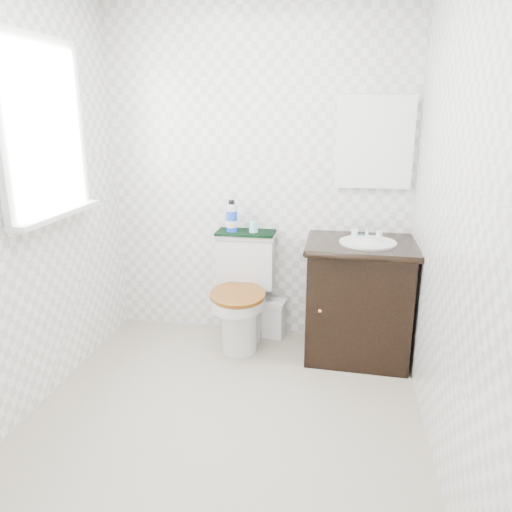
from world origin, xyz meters
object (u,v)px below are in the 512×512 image
(toilet, at_px, (243,297))
(mouthwash_bottle, at_px, (232,217))
(vanity, at_px, (360,296))
(trash_bin, at_px, (272,318))
(cup, at_px, (253,227))

(toilet, height_order, mouthwash_bottle, mouthwash_bottle)
(vanity, height_order, mouthwash_bottle, mouthwash_bottle)
(toilet, distance_m, vanity, 0.84)
(toilet, height_order, trash_bin, toilet)
(mouthwash_bottle, distance_m, cup, 0.17)
(trash_bin, xyz_separation_m, mouthwash_bottle, (-0.30, -0.02, 0.77))
(vanity, bearing_deg, cup, 167.45)
(mouthwash_bottle, relative_size, cup, 2.84)
(mouthwash_bottle, bearing_deg, vanity, -10.92)
(vanity, relative_size, cup, 11.44)
(trash_bin, relative_size, cup, 3.55)
(vanity, distance_m, mouthwash_bottle, 1.07)
(toilet, relative_size, mouthwash_bottle, 3.49)
(cup, bearing_deg, vanity, -12.55)
(mouthwash_bottle, height_order, cup, mouthwash_bottle)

